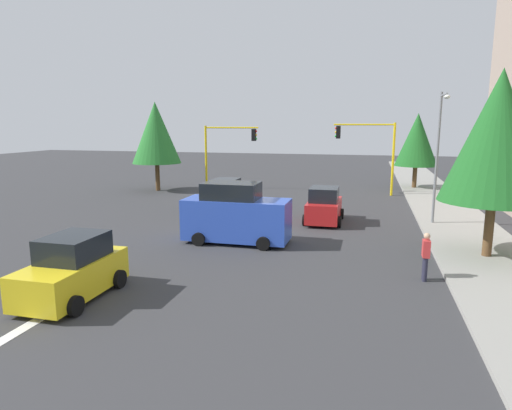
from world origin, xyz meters
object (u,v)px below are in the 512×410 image
traffic_signal_far_right (227,144)px  pedestrian_crossing (426,255)px  car_yellow (72,270)px  car_black (225,196)px  car_red (324,206)px  tree_roadside_far (417,140)px  delivery_van_blue (236,215)px  tree_roadside_near (498,137)px  traffic_signal_far_left (369,144)px  tree_opposite_side (156,133)px  street_lamp_curbside (439,144)px

traffic_signal_far_right → pedestrian_crossing: bearing=34.9°
car_yellow → car_black: (-14.83, 0.08, 0.00)m
pedestrian_crossing → car_yellow: bearing=-68.1°
car_black → traffic_signal_far_right: bearing=-163.2°
car_yellow → car_red: 14.41m
car_black → tree_roadside_far: bearing=135.7°
car_yellow → car_red: same height
tree_roadside_far → delivery_van_blue: 22.34m
tree_roadside_near → traffic_signal_far_right: bearing=-134.8°
tree_roadside_far → pedestrian_crossing: size_ratio=3.69×
tree_roadside_near → car_yellow: 16.05m
traffic_signal_far_left → car_black: traffic_signal_far_left is taller
delivery_van_blue → car_black: bearing=-158.0°
traffic_signal_far_left → delivery_van_blue: bearing=-19.7°
pedestrian_crossing → traffic_signal_far_left: bearing=-173.7°
traffic_signal_far_left → pedestrian_crossing: bearing=6.3°
traffic_signal_far_right → car_yellow: bearing=6.2°
tree_roadside_near → car_red: tree_roadside_near is taller
tree_opposite_side → pedestrian_crossing: bearing=47.4°
delivery_van_blue → tree_roadside_near: bearing=90.0°
street_lamp_curbside → car_red: street_lamp_curbside is taller
traffic_signal_far_left → tree_roadside_near: (16.00, 4.83, 1.00)m
traffic_signal_far_left → car_black: 12.67m
traffic_signal_far_left → street_lamp_curbside: street_lamp_curbside is taller
traffic_signal_far_right → tree_opposite_side: size_ratio=0.73×
delivery_van_blue → pedestrian_crossing: delivery_van_blue is taller
street_lamp_curbside → tree_roadside_far: bearing=178.8°
street_lamp_curbside → car_red: size_ratio=1.93×
tree_roadside_near → delivery_van_blue: tree_roadside_near is taller
street_lamp_curbside → tree_opposite_side: 21.88m
car_yellow → car_red: size_ratio=1.03×
car_black → car_yellow: bearing=-0.3°
delivery_van_blue → pedestrian_crossing: 8.49m
traffic_signal_far_left → car_yellow: traffic_signal_far_left is taller
traffic_signal_far_right → delivery_van_blue: 17.12m
traffic_signal_far_left → tree_opposite_side: bearing=-83.2°
tree_roadside_near → street_lamp_curbside: bearing=-167.0°
delivery_van_blue → tree_roadside_far: bearing=154.5°
tree_opposite_side → delivery_van_blue: 18.10m
street_lamp_curbside → delivery_van_blue: bearing=-58.8°
tree_roadside_near → pedestrian_crossing: 5.81m
traffic_signal_far_left → delivery_van_blue: size_ratio=1.14×
car_black → pedestrian_crossing: bearing=45.8°
traffic_signal_far_left → pedestrian_crossing: traffic_signal_far_left is taller
tree_roadside_far → car_red: bearing=-22.3°
traffic_signal_far_left → pedestrian_crossing: 19.59m
traffic_signal_far_right → tree_roadside_near: (16.00, 16.13, 1.16)m
traffic_signal_far_right → tree_roadside_far: bearing=104.8°
tree_roadside_near → tree_opposite_side: 25.66m
tree_roadside_near → pedestrian_crossing: tree_roadside_near is taller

